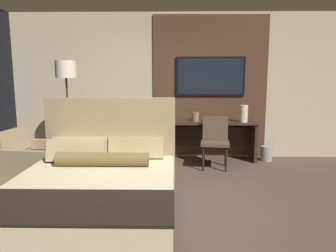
# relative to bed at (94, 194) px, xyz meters

# --- Properties ---
(ground_plane) EXTENTS (16.00, 16.00, 0.00)m
(ground_plane) POSITION_rel_bed_xyz_m (0.72, 0.42, -0.33)
(ground_plane) COLOR #4C3D33
(wall_back_tv_panel) EXTENTS (7.20, 0.09, 2.80)m
(wall_back_tv_panel) POSITION_rel_bed_xyz_m (0.83, 3.01, 1.07)
(wall_back_tv_panel) COLOR #BCAD8E
(wall_back_tv_panel) RESTS_ON ground_plane
(bed) EXTENTS (1.77, 2.22, 1.33)m
(bed) POSITION_rel_bed_xyz_m (0.00, 0.00, 0.00)
(bed) COLOR #33281E
(bed) RESTS_ON ground_plane
(desk) EXTENTS (1.70, 0.50, 0.75)m
(desk) POSITION_rel_bed_xyz_m (1.57, 2.73, 0.18)
(desk) COLOR #2D2319
(desk) RESTS_ON ground_plane
(tv) EXTENTS (1.32, 0.04, 0.74)m
(tv) POSITION_rel_bed_xyz_m (1.57, 2.94, 1.26)
(tv) COLOR black
(desk_chair) EXTENTS (0.53, 0.53, 0.90)m
(desk_chair) POSITION_rel_bed_xyz_m (1.60, 2.24, 0.21)
(desk_chair) COLOR #4C3D2D
(desk_chair) RESTS_ON ground_plane
(armchair_by_window) EXTENTS (0.95, 0.97, 0.82)m
(armchair_by_window) POSITION_rel_bed_xyz_m (-1.30, 1.38, -0.05)
(armchair_by_window) COLOR #998460
(armchair_by_window) RESTS_ON ground_plane
(floor_lamp) EXTENTS (0.34, 0.34, 1.86)m
(floor_lamp) POSITION_rel_bed_xyz_m (-0.91, 2.00, 1.24)
(floor_lamp) COLOR #282623
(floor_lamp) RESTS_ON ground_plane
(vase_tall) EXTENTS (0.15, 0.15, 0.32)m
(vase_tall) POSITION_rel_bed_xyz_m (2.18, 2.65, 0.58)
(vase_tall) COLOR silver
(vase_tall) RESTS_ON desk
(vase_short) EXTENTS (0.14, 0.14, 0.17)m
(vase_short) POSITION_rel_bed_xyz_m (1.28, 2.77, 0.50)
(vase_short) COLOR #846647
(vase_short) RESTS_ON desk
(book) EXTENTS (0.24, 0.17, 0.03)m
(book) POSITION_rel_bed_xyz_m (1.53, 2.71, 0.44)
(book) COLOR maroon
(book) RESTS_ON desk
(waste_bin) EXTENTS (0.22, 0.22, 0.28)m
(waste_bin) POSITION_rel_bed_xyz_m (2.64, 2.68, -0.19)
(waste_bin) COLOR gray
(waste_bin) RESTS_ON ground_plane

